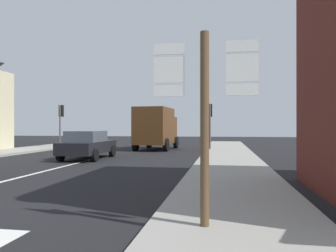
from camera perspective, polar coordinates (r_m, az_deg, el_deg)
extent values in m
plane|color=black|center=(16.25, -14.79, -6.11)|extent=(80.00, 80.00, 0.00)
cube|color=gray|center=(12.81, 10.96, -7.42)|extent=(2.99, 44.00, 0.14)
cube|color=silver|center=(12.74, -22.35, -7.74)|extent=(0.16, 12.00, 0.01)
cube|color=black|center=(17.62, -13.86, -3.62)|extent=(1.84, 4.24, 0.60)
cube|color=#47515B|center=(17.37, -14.17, -1.77)|extent=(1.60, 2.13, 0.55)
cylinder|color=black|center=(19.22, -14.75, -4.22)|extent=(0.23, 0.64, 0.64)
cylinder|color=black|center=(18.61, -9.77, -4.36)|extent=(0.23, 0.64, 0.64)
cylinder|color=black|center=(16.78, -18.40, -4.82)|extent=(0.23, 0.64, 0.64)
cylinder|color=black|center=(16.07, -12.80, -5.03)|extent=(0.23, 0.64, 0.64)
cube|color=#4C2D14|center=(23.33, -2.43, 0.02)|extent=(2.41, 3.82, 2.60)
cube|color=#4C2D14|center=(25.75, -0.95, -0.66)|extent=(2.16, 1.42, 2.00)
cube|color=#47515B|center=(25.80, -0.92, 1.12)|extent=(1.76, 0.20, 0.70)
cylinder|color=black|center=(26.02, -3.33, -2.85)|extent=(0.33, 0.91, 0.90)
cylinder|color=black|center=(25.49, 1.43, -2.91)|extent=(0.33, 0.91, 0.90)
cylinder|color=black|center=(22.78, -5.74, -3.25)|extent=(0.33, 0.91, 0.90)
cylinder|color=black|center=(22.17, -0.34, -3.33)|extent=(0.33, 0.91, 0.90)
cylinder|color=brown|center=(5.12, 6.47, -1.26)|extent=(0.14, 0.14, 3.20)
cube|color=white|center=(5.38, 0.15, 13.39)|extent=(0.50, 0.03, 0.18)
cube|color=black|center=(5.40, 0.18, 13.35)|extent=(0.43, 0.01, 0.13)
cube|color=white|center=(5.32, 0.15, 9.83)|extent=(0.50, 0.03, 0.42)
cube|color=black|center=(5.33, 0.18, 9.79)|extent=(0.43, 0.01, 0.32)
cube|color=white|center=(5.27, 0.15, 6.18)|extent=(0.50, 0.03, 0.18)
cube|color=black|center=(5.29, 0.18, 6.16)|extent=(0.43, 0.01, 0.13)
cube|color=white|center=(5.32, 12.92, 13.56)|extent=(0.50, 0.03, 0.18)
cube|color=black|center=(5.34, 12.91, 13.51)|extent=(0.43, 0.01, 0.13)
cube|color=white|center=(5.25, 12.92, 9.95)|extent=(0.50, 0.03, 0.42)
cube|color=black|center=(5.27, 12.91, 9.92)|extent=(0.43, 0.01, 0.32)
cube|color=white|center=(5.20, 12.93, 6.26)|extent=(0.50, 0.03, 0.18)
cube|color=black|center=(5.22, 12.91, 6.24)|extent=(0.43, 0.01, 0.13)
cylinder|color=#47474C|center=(26.41, -18.49, -0.12)|extent=(0.12, 0.12, 3.37)
cube|color=black|center=(26.61, -18.28, 2.54)|extent=(0.30, 0.28, 0.90)
sphere|color=#360303|center=(26.75, -18.14, 3.11)|extent=(0.18, 0.18, 0.18)
sphere|color=orange|center=(26.74, -18.14, 2.51)|extent=(0.18, 0.18, 0.18)
sphere|color=black|center=(26.72, -18.14, 1.91)|extent=(0.18, 0.18, 0.18)
cylinder|color=#47474C|center=(22.65, 7.39, -0.25)|extent=(0.12, 0.12, 3.28)
cube|color=black|center=(22.87, 7.41, 2.73)|extent=(0.30, 0.28, 0.90)
sphere|color=#360303|center=(23.03, 7.43, 3.38)|extent=(0.18, 0.18, 0.18)
sphere|color=orange|center=(23.01, 7.43, 2.69)|extent=(0.18, 0.18, 0.18)
sphere|color=black|center=(23.00, 7.43, 1.99)|extent=(0.18, 0.18, 0.18)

